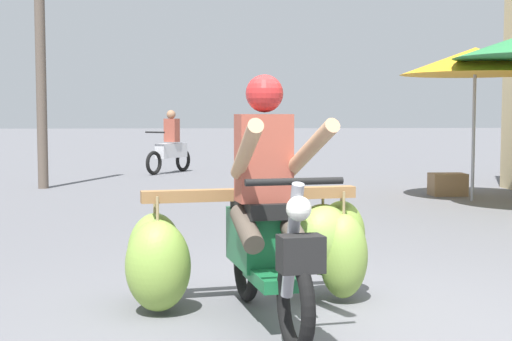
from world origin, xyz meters
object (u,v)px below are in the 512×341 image
Objects in this scene: motorbike_main_loaded at (257,239)px; motorbike_distant_ahead_left at (171,147)px; market_umbrella_further_along at (475,61)px; utility_pole at (40,37)px; produce_crate at (448,184)px.

motorbike_distant_ahead_left is at bearing 95.20° from motorbike_main_loaded.
market_umbrella_further_along is at bearing -49.90° from motorbike_distant_ahead_left.
market_umbrella_further_along is 7.33m from utility_pole.
motorbike_main_loaded is 7.23m from market_umbrella_further_along.
motorbike_main_loaded is 7.68m from produce_crate.
motorbike_main_loaded is 9.25m from utility_pole.
market_umbrella_further_along reaches higher than motorbike_main_loaded.
motorbike_distant_ahead_left is 0.61× the size of market_umbrella_further_along.
produce_crate is at bearing 98.17° from market_umbrella_further_along.
motorbike_main_loaded is 11.71m from motorbike_distant_ahead_left.
utility_pole is at bearing 166.49° from produce_crate.
produce_crate is at bearing -46.31° from motorbike_distant_ahead_left.
produce_crate is (-0.11, 0.79, -1.93)m from market_umbrella_further_along.
market_umbrella_further_along reaches higher than produce_crate.
produce_crate is at bearing 61.97° from motorbike_main_loaded.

